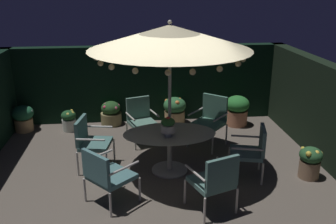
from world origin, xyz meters
TOP-DOWN VIEW (x-y plane):
  - ground_plane at (0.00, 0.00)m, footprint 6.87×6.57m
  - hedge_backdrop_rear at (0.00, 3.13)m, footprint 6.87×0.30m
  - patio_dining_table at (0.26, 0.32)m, footprint 1.66×1.09m
  - patio_umbrella at (0.26, 0.32)m, footprint 2.73×2.73m
  - centerpiece_planter at (0.21, 0.15)m, footprint 0.25×0.25m
  - patio_chair_north at (1.25, 1.42)m, footprint 0.88×0.88m
  - patio_chair_northeast at (-0.21, 1.70)m, footprint 0.72×0.72m
  - patio_chair_east at (-1.17, 0.57)m, footprint 0.66×0.74m
  - patio_chair_southeast at (-0.83, -0.66)m, footprint 0.90×0.90m
  - patio_chair_south at (0.78, -1.05)m, footprint 0.77×0.77m
  - patio_chair_southwest at (1.67, -0.05)m, footprint 0.71×0.71m
  - potted_plant_left_far at (-1.87, 2.52)m, footprint 0.34×0.34m
  - potted_plant_back_right at (2.14, 2.47)m, footprint 0.57×0.57m
  - potted_plant_back_center at (2.70, -0.19)m, footprint 0.40×0.40m
  - potted_plant_right_near at (-2.92, 2.61)m, footprint 0.50×0.50m
  - potted_plant_front_corner at (0.65, 2.75)m, footprint 0.55×0.55m
  - potted_plant_back_left at (-0.91, 2.82)m, footprint 0.50×0.50m

SIDE VIEW (x-z plane):
  - ground_plane at x=0.00m, z-range -0.02..0.00m
  - potted_plant_left_far at x=-1.87m, z-range 0.01..0.51m
  - potted_plant_back_left at x=-0.91m, z-range 0.00..0.58m
  - potted_plant_back_center at x=2.70m, z-range 0.02..0.60m
  - potted_plant_right_near at x=-2.92m, z-range 0.03..0.64m
  - potted_plant_front_corner at x=0.65m, z-range 0.02..0.67m
  - potted_plant_back_right at x=2.14m, z-range 0.02..0.75m
  - patio_chair_southeast at x=-0.83m, z-range 0.07..1.00m
  - patio_chair_southwest at x=1.67m, z-range 0.07..1.02m
  - patio_chair_south at x=0.78m, z-range 0.07..1.04m
  - patio_chair_northeast at x=-0.21m, z-range 0.07..1.04m
  - patio_dining_table at x=0.26m, z-range 0.20..0.96m
  - patio_chair_east at x=-1.17m, z-range 0.09..1.08m
  - patio_chair_north at x=1.25m, z-range 0.07..1.13m
  - hedge_backdrop_rear at x=0.00m, z-range 0.00..1.86m
  - centerpiece_planter at x=0.21m, z-range 0.78..1.15m
  - patio_umbrella at x=0.26m, z-range 1.08..3.80m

